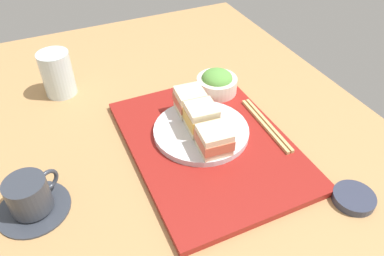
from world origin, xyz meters
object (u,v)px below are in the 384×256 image
object	(u,v)px
sandwich_middle	(201,118)
small_sauce_dish	(354,198)
chopsticks_pair	(266,125)
sandwich_near	(214,140)
salad_bowl	(217,82)
sandwich_far	(190,101)
drinking_glass	(57,74)
sandwich_plate	(201,131)
coffee_cup	(30,198)

from	to	relation	value
sandwich_middle	small_sauce_dish	world-z (taller)	sandwich_middle
chopsticks_pair	sandwich_near	bearing A→B (deg)	101.95
salad_bowl	chopsticks_pair	world-z (taller)	salad_bowl
small_sauce_dish	sandwich_far	bearing A→B (deg)	27.24
chopsticks_pair	drinking_glass	distance (cm)	53.44
sandwich_near	salad_bowl	size ratio (longest dim) A/B	0.69
sandwich_plate	drinking_glass	world-z (taller)	drinking_glass
sandwich_plate	drinking_glass	bearing A→B (deg)	39.04
sandwich_far	salad_bowl	size ratio (longest dim) A/B	0.69
sandwich_far	salad_bowl	world-z (taller)	sandwich_far
chopsticks_pair	drinking_glass	size ratio (longest dim) A/B	1.72
sandwich_far	drinking_glass	bearing A→B (deg)	46.82
sandwich_middle	salad_bowl	size ratio (longest dim) A/B	0.68
sandwich_plate	chopsticks_pair	size ratio (longest dim) A/B	1.07
chopsticks_pair	small_sauce_dish	distance (cm)	24.42
sandwich_near	small_sauce_dish	distance (cm)	28.61
sandwich_middle	coffee_cup	world-z (taller)	sandwich_middle
sandwich_middle	drinking_glass	size ratio (longest dim) A/B	0.60
small_sauce_dish	coffee_cup	bearing A→B (deg)	67.34
sandwich_middle	sandwich_far	bearing A→B (deg)	-4.02
sandwich_far	coffee_cup	size ratio (longest dim) A/B	0.53
sandwich_near	salad_bowl	bearing A→B (deg)	-28.91
coffee_cup	sandwich_middle	bearing A→B (deg)	-82.25
sandwich_near	coffee_cup	size ratio (longest dim) A/B	0.53
chopsticks_pair	sandwich_middle	bearing A→B (deg)	75.28
drinking_glass	small_sauce_dish	distance (cm)	73.94
sandwich_middle	chopsticks_pair	distance (cm)	15.63
salad_bowl	sandwich_middle	bearing A→B (deg)	141.01
sandwich_plate	sandwich_near	size ratio (longest dim) A/B	3.02
coffee_cup	small_sauce_dish	xyz separation A→B (cm)	(-22.95, -54.98, -2.42)
sandwich_far	small_sauce_dish	size ratio (longest dim) A/B	0.90
sandwich_plate	drinking_glass	size ratio (longest dim) A/B	1.83
sandwich_near	drinking_glass	xyz separation A→B (cm)	(38.38, 24.93, 0.32)
sandwich_near	sandwich_far	size ratio (longest dim) A/B	0.99
salad_bowl	drinking_glass	bearing A→B (deg)	63.29
sandwich_near	sandwich_middle	distance (cm)	7.06
sandwich_far	coffee_cup	xyz separation A→B (cm)	(-12.00, 36.99, -2.45)
sandwich_plate	small_sauce_dish	world-z (taller)	sandwich_plate
sandwich_middle	chopsticks_pair	size ratio (longest dim) A/B	0.35
salad_bowl	small_sauce_dish	world-z (taller)	salad_bowl
salad_bowl	drinking_glass	size ratio (longest dim) A/B	0.88
coffee_cup	small_sauce_dish	world-z (taller)	coffee_cup
chopsticks_pair	small_sauce_dish	size ratio (longest dim) A/B	2.51
salad_bowl	small_sauce_dish	bearing A→B (deg)	-169.24
sandwich_far	small_sauce_dish	bearing A→B (deg)	-152.76
sandwich_plate	sandwich_middle	xyz separation A→B (cm)	(-0.00, 0.00, 3.72)
sandwich_middle	chopsticks_pair	bearing A→B (deg)	-104.72
sandwich_near	salad_bowl	xyz separation A→B (cm)	(20.22, -11.17, -1.23)
chopsticks_pair	sandwich_far	bearing A→B (deg)	52.40
sandwich_far	salad_bowl	bearing A→B (deg)	-58.84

